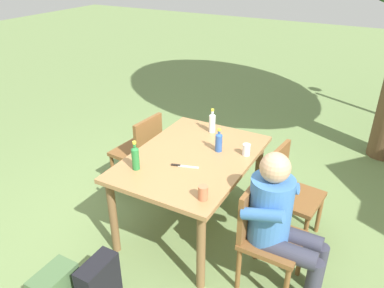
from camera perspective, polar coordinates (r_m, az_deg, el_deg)
ground_plane at (r=3.78m, az=-0.00°, el=-12.11°), size 24.00×24.00×0.00m
dining_table at (r=3.38m, az=-0.00°, el=-3.26°), size 1.43×1.01×0.78m
chair_far_right at (r=3.00m, az=10.87°, el=-12.88°), size 0.45×0.45×0.87m
chair_far_left at (r=3.51m, az=14.36°, el=-6.63°), size 0.49×0.49×0.87m
chair_near_left at (r=4.09m, az=-7.79°, el=-0.73°), size 0.48×0.48×0.87m
person_in_white_shirt at (r=2.88m, az=13.24°, el=-10.96°), size 0.47×0.62×1.18m
bottle_blue at (r=3.38m, az=4.10°, el=0.37°), size 0.06×0.06×0.22m
bottle_green at (r=3.13m, az=-8.62°, el=-2.01°), size 0.06×0.06×0.26m
bottle_clear at (r=3.73m, az=3.10°, el=3.35°), size 0.06×0.06×0.25m
cup_white at (r=3.36m, az=8.29°, el=-0.87°), size 0.07×0.07×0.11m
cup_terracotta at (r=2.76m, az=1.70°, el=-7.43°), size 0.07×0.07×0.11m
table_knife at (r=3.18m, az=-1.43°, el=-3.36°), size 0.09×0.24×0.01m
backpack_by_far_side at (r=3.02m, az=-14.09°, el=-20.24°), size 0.32×0.21×0.45m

